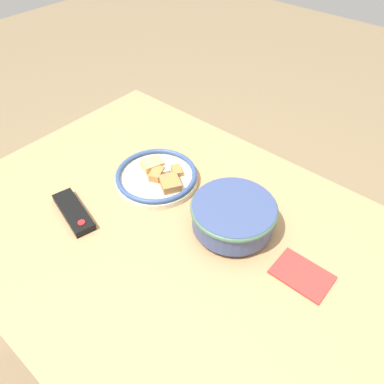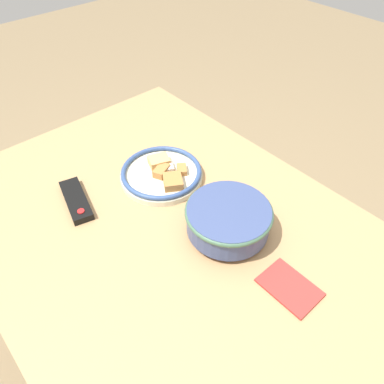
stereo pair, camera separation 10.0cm
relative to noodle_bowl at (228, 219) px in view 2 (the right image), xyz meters
name	(u,v)px [view 2 (the right image)]	position (x,y,z in m)	size (l,w,h in m)	color
ground_plane	(176,351)	(0.11, 0.10, -0.81)	(8.00, 8.00, 0.00)	#7F6B4C
dining_table	(169,249)	(0.11, 0.10, -0.14)	(1.20, 0.87, 0.76)	tan
noodle_bowl	(228,219)	(0.00, 0.00, 0.00)	(0.22, 0.22, 0.08)	#384775
food_plate	(162,173)	(0.27, 0.00, -0.03)	(0.24, 0.24, 0.04)	beige
tv_remote	(76,200)	(0.35, 0.24, -0.04)	(0.18, 0.09, 0.02)	black
folded_napkin	(290,287)	(-0.21, 0.01, -0.05)	(0.13, 0.09, 0.01)	#B2332D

